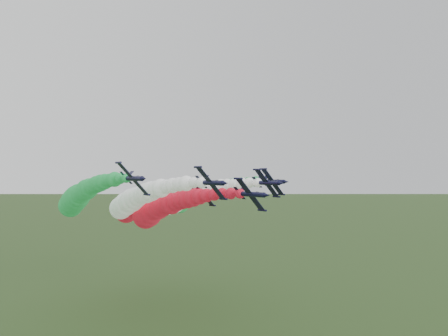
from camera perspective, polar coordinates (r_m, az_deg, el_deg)
The scene contains 6 objects.
jet_lead at distance 141.17m, azimuth -8.34°, elevation -5.35°, with size 14.18×74.28×18.42m.
jet_inner_left at distance 140.86m, azimuth -11.52°, elevation -4.10°, with size 13.56×73.66×17.80m.
jet_inner_right at distance 155.88m, azimuth -5.14°, elevation -3.95°, with size 13.27×73.38×17.51m.
jet_outer_left at distance 146.59m, azimuth -18.42°, elevation -3.63°, with size 13.77×73.88×18.01m.
jet_outer_right at distance 164.41m, azimuth -4.20°, elevation -3.77°, with size 13.44×73.38×17.52m.
jet_trail at distance 165.30m, azimuth -11.21°, elevation -4.82°, with size 14.22×74.33×18.47m.
Camera 1 is at (-58.31, -81.04, 46.65)m, focal length 35.00 mm.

